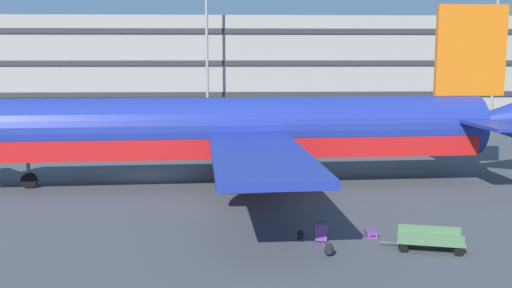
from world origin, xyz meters
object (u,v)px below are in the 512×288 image
(backpack_purple, at_px, (301,236))
(baggage_cart, at_px, (430,239))
(suitcase_navy, at_px, (321,233))
(suitcase_black, at_px, (371,234))
(airliner, at_px, (236,131))
(backpack_large, at_px, (329,250))

(backpack_purple, bearing_deg, baggage_cart, -14.18)
(suitcase_navy, xyz_separation_m, backpack_purple, (-0.84, 0.07, -0.13))
(suitcase_black, bearing_deg, backpack_purple, -170.76)
(airliner, height_order, baggage_cart, airliner)
(backpack_large, xyz_separation_m, baggage_cart, (4.14, 0.60, 0.18))
(suitcase_black, xyz_separation_m, backpack_purple, (-3.07, -0.50, 0.10))
(suitcase_navy, distance_m, backpack_large, 1.80)
(airliner, distance_m, suitcase_navy, 12.12)
(airliner, xyz_separation_m, suitcase_black, (5.71, -10.68, -3.08))
(suitcase_black, distance_m, baggage_cart, 2.64)
(suitcase_navy, xyz_separation_m, backpack_large, (0.04, -1.79, -0.12))
(airliner, xyz_separation_m, suitcase_navy, (3.48, -11.25, -2.86))
(airliner, height_order, suitcase_black, airliner)
(backpack_purple, bearing_deg, airliner, 103.31)
(suitcase_navy, relative_size, backpack_large, 1.55)
(suitcase_black, relative_size, backpack_large, 1.21)
(airliner, height_order, backpack_purple, airliner)
(suitcase_black, relative_size, baggage_cart, 0.20)
(suitcase_navy, bearing_deg, suitcase_black, 14.29)
(airliner, relative_size, backpack_large, 65.59)
(airliner, xyz_separation_m, baggage_cart, (7.66, -12.45, -2.80))
(backpack_purple, bearing_deg, suitcase_black, 9.24)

